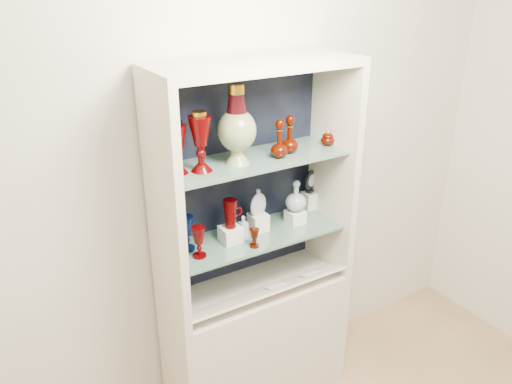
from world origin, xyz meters
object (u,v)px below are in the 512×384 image
cobalt_goblet (187,233)px  cameo_medallion (311,181)px  ruby_goblet_small (254,238)px  ruby_pitcher (230,214)px  ruby_decanter_b (290,133)px  ruby_goblet_tall (199,242)px  pedestal_lamp_right (177,148)px  enamel_urn (237,125)px  lidded_bowl (328,138)px  clear_round_decanter (296,196)px  flat_flask (258,202)px  clear_square_bottle (243,226)px  pedestal_lamp_left (200,142)px  ruby_decanter_a (279,136)px

cobalt_goblet → cameo_medallion: (0.80, 0.07, 0.08)m
ruby_goblet_small → ruby_pitcher: 0.17m
ruby_decanter_b → ruby_goblet_tall: ruby_decanter_b is taller
pedestal_lamp_right → enamel_urn: enamel_urn is taller
ruby_decanter_b → ruby_goblet_tall: size_ratio=1.29×
enamel_urn → ruby_goblet_tall: size_ratio=2.36×
lidded_bowl → cobalt_goblet: (-0.79, 0.06, -0.37)m
enamel_urn → cameo_medallion: enamel_urn is taller
pedestal_lamp_right → clear_round_decanter: bearing=0.0°
flat_flask → ruby_decanter_b: bearing=-32.5°
lidded_bowl → ruby_pitcher: size_ratio=0.53×
enamel_urn → clear_square_bottle: bearing=34.7°
ruby_goblet_small → clear_round_decanter: size_ratio=0.58×
enamel_urn → flat_flask: size_ratio=2.57×
lidded_bowl → ruby_goblet_tall: lidded_bowl is taller
pedestal_lamp_left → ruby_goblet_small: bearing=-20.9°
enamel_urn → cobalt_goblet: (-0.26, 0.05, -0.52)m
ruby_goblet_tall → cameo_medallion: cameo_medallion is taller
enamel_urn → cameo_medallion: 0.71m
pedestal_lamp_left → lidded_bowl: 0.73m
lidded_bowl → cobalt_goblet: bearing=175.5°
pedestal_lamp_left → pedestal_lamp_right: size_ratio=1.15×
lidded_bowl → pedestal_lamp_left: bearing=179.8°
enamel_urn → ruby_goblet_small: size_ratio=3.80×
pedestal_lamp_right → cobalt_goblet: bearing=45.5°
ruby_goblet_tall → pedestal_lamp_right: bearing=132.5°
ruby_goblet_tall → flat_flask: size_ratio=1.09×
ruby_decanter_a → ruby_pitcher: ruby_decanter_a is taller
pedestal_lamp_right → ruby_decanter_b: pedestal_lamp_right is taller
cobalt_goblet → clear_round_decanter: clear_round_decanter is taller
pedestal_lamp_right → flat_flask: pedestal_lamp_right is taller
ruby_decanter_a → flat_flask: size_ratio=1.49×
lidded_bowl → clear_square_bottle: lidded_bowl is taller
ruby_pitcher → ruby_goblet_tall: bearing=-150.2°
ruby_goblet_small → lidded_bowl: bearing=9.6°
clear_square_bottle → flat_flask: size_ratio=0.80×
clear_square_bottle → clear_round_decanter: 0.33m
cobalt_goblet → ruby_goblet_small: 0.33m
ruby_decanter_a → ruby_pitcher: (-0.25, 0.06, -0.37)m
ruby_decanter_b → ruby_pitcher: (-0.33, 0.02, -0.37)m
lidded_bowl → clear_round_decanter: size_ratio=0.48×
ruby_decanter_a → ruby_goblet_tall: bearing=179.8°
pedestal_lamp_left → ruby_pitcher: size_ratio=1.84×
pedestal_lamp_left → ruby_goblet_tall: (-0.05, -0.03, -0.48)m
enamel_urn → flat_flask: bearing=20.1°
clear_round_decanter → ruby_decanter_b: bearing=-159.6°
ruby_goblet_tall → clear_round_decanter: size_ratio=0.94×
enamel_urn → pedestal_lamp_left: bearing=-178.5°
cameo_medallion → cobalt_goblet: bearing=160.8°
ruby_pitcher → clear_round_decanter: bearing=14.8°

